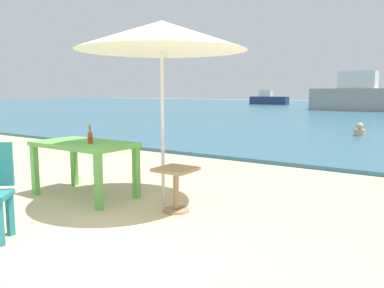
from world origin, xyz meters
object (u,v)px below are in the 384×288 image
beer_bottle_amber (90,137)px  side_table_wood (176,183)px  boat_cargo_ship (366,97)px  patio_umbrella (162,36)px  swimmer_person (360,131)px  picnic_table_green (84,150)px  boat_barge (269,99)px

beer_bottle_amber → side_table_wood: 1.35m
beer_bottle_amber → boat_cargo_ship: (-1.38, 25.96, 0.21)m
patio_umbrella → swimmer_person: patio_umbrella is taller
swimmer_person → boat_cargo_ship: size_ratio=0.05×
swimmer_person → picnic_table_green: bearing=-100.6°
picnic_table_green → side_table_wood: (1.45, 0.15, -0.30)m
side_table_wood → boat_barge: 37.11m
patio_umbrella → boat_barge: 36.89m
patio_umbrella → side_table_wood: patio_umbrella is taller
side_table_wood → swimmer_person: (0.28, 9.15, -0.11)m
picnic_table_green → swimmer_person: bearing=79.4°
patio_umbrella → boat_cargo_ship: (-2.30, 25.58, -1.05)m
boat_barge → picnic_table_green: bearing=-70.7°
side_table_wood → swimmer_person: size_ratio=1.32×
patio_umbrella → boat_cargo_ship: boat_cargo_ship is taller
swimmer_person → boat_cargo_ship: (-2.90, 16.58, 0.83)m
beer_bottle_amber → boat_barge: size_ratio=0.07×
beer_bottle_amber → side_table_wood: beer_bottle_amber is taller
picnic_table_green → boat_cargo_ship: size_ratio=0.19×
patio_umbrella → boat_barge: bearing=111.1°
picnic_table_green → boat_cargo_ship: boat_cargo_ship is taller
patio_umbrella → side_table_wood: size_ratio=4.26×
patio_umbrella → side_table_wood: bearing=-25.3°
patio_umbrella → beer_bottle_amber: bearing=-157.8°
picnic_table_green → patio_umbrella: 1.88m
boat_cargo_ship → swimmer_person: bearing=-80.1°
beer_bottle_amber → boat_barge: boat_barge is taller
beer_bottle_amber → boat_cargo_ship: size_ratio=0.04×
boat_cargo_ship → side_table_wood: bearing=-84.2°
beer_bottle_amber → swimmer_person: size_ratio=0.65×
beer_bottle_amber → side_table_wood: (1.23, 0.23, -0.50)m
patio_umbrella → side_table_wood: (0.31, -0.15, -1.76)m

